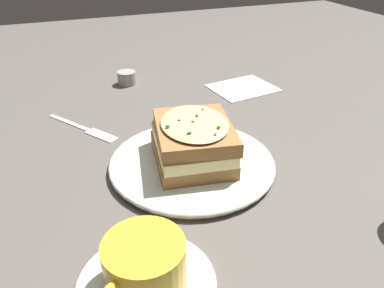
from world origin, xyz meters
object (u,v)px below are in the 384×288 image
(sandwich, at_px, (193,141))
(napkin, at_px, (243,88))
(teacup_with_saucer, at_px, (145,270))
(dinner_plate, at_px, (192,163))
(condiment_pot, at_px, (126,78))
(fork, at_px, (89,130))

(sandwich, height_order, napkin, sandwich)
(teacup_with_saucer, bearing_deg, sandwich, -161.60)
(teacup_with_saucer, relative_size, napkin, 1.05)
(dinner_plate, distance_m, teacup_with_saucer, 0.24)
(teacup_with_saucer, xyz_separation_m, condiment_pot, (-0.11, -0.59, -0.01))
(teacup_with_saucer, height_order, fork, teacup_with_saucer)
(fork, bearing_deg, teacup_with_saucer, 57.15)
(sandwich, distance_m, fork, 0.24)
(teacup_with_saucer, xyz_separation_m, fork, (0.01, -0.38, -0.02))
(sandwich, relative_size, fork, 1.01)
(sandwich, distance_m, teacup_with_saucer, 0.24)
(condiment_pot, bearing_deg, teacup_with_saucer, 79.39)
(sandwich, bearing_deg, dinner_plate, -8.51)
(napkin, height_order, condiment_pot, condiment_pot)
(dinner_plate, height_order, teacup_with_saucer, teacup_with_saucer)
(condiment_pot, bearing_deg, dinner_plate, 92.76)
(fork, relative_size, napkin, 1.09)
(sandwich, xyz_separation_m, teacup_with_saucer, (0.13, 0.20, -0.02))
(fork, distance_m, napkin, 0.38)
(condiment_pot, bearing_deg, napkin, 153.24)
(sandwich, bearing_deg, condiment_pot, -87.02)
(sandwich, xyz_separation_m, fork, (0.14, -0.19, -0.05))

